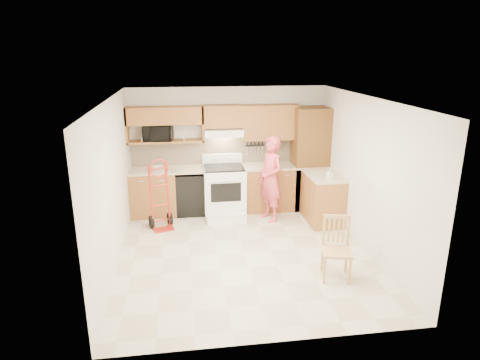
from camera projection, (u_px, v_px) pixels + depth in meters
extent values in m
cube|color=beige|center=(244.00, 253.00, 6.95)|extent=(4.00, 4.50, 0.02)
cube|color=white|center=(245.00, 98.00, 6.20)|extent=(4.00, 4.50, 0.02)
cube|color=white|center=(228.00, 148.00, 8.71)|extent=(4.00, 0.02, 2.50)
cube|color=white|center=(277.00, 243.00, 4.44)|extent=(4.00, 0.02, 2.50)
cube|color=white|center=(112.00, 186.00, 6.31)|extent=(0.02, 4.50, 2.50)
cube|color=white|center=(367.00, 175.00, 6.84)|extent=(0.02, 4.50, 2.50)
cube|color=beige|center=(228.00, 151.00, 8.70)|extent=(3.92, 0.03, 0.55)
cube|color=brown|center=(153.00, 193.00, 8.45)|extent=(0.90, 0.60, 0.90)
cube|color=black|center=(191.00, 193.00, 8.56)|extent=(0.60, 0.60, 0.85)
cube|color=brown|center=(270.00, 188.00, 8.77)|extent=(1.14, 0.60, 0.90)
cube|color=beige|center=(167.00, 170.00, 8.35)|extent=(1.50, 0.63, 0.04)
cube|color=beige|center=(270.00, 166.00, 8.63)|extent=(1.14, 0.63, 0.04)
cube|color=brown|center=(323.00, 199.00, 8.13)|extent=(0.60, 1.00, 0.90)
cube|color=beige|center=(324.00, 175.00, 7.99)|extent=(0.63, 1.00, 0.04)
cube|color=#593210|center=(309.00, 159.00, 8.70)|extent=(0.70, 0.60, 2.10)
cube|color=brown|center=(165.00, 115.00, 8.17)|extent=(1.50, 0.33, 0.34)
cube|color=brown|center=(166.00, 141.00, 8.32)|extent=(1.50, 0.33, 0.04)
cube|color=brown|center=(223.00, 116.00, 8.33)|extent=(0.76, 0.33, 0.44)
cube|color=brown|center=(270.00, 122.00, 8.50)|extent=(1.14, 0.33, 0.70)
cube|color=white|center=(223.00, 132.00, 8.36)|extent=(0.76, 0.46, 0.14)
imported|color=black|center=(158.00, 133.00, 8.24)|extent=(0.61, 0.45, 0.31)
imported|color=#D44652|center=(271.00, 179.00, 8.07)|extent=(0.59, 0.71, 1.67)
imported|color=white|center=(330.00, 174.00, 7.67)|extent=(0.12, 0.12, 0.20)
imported|color=white|center=(158.00, 168.00, 8.31)|extent=(0.23, 0.23, 0.05)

